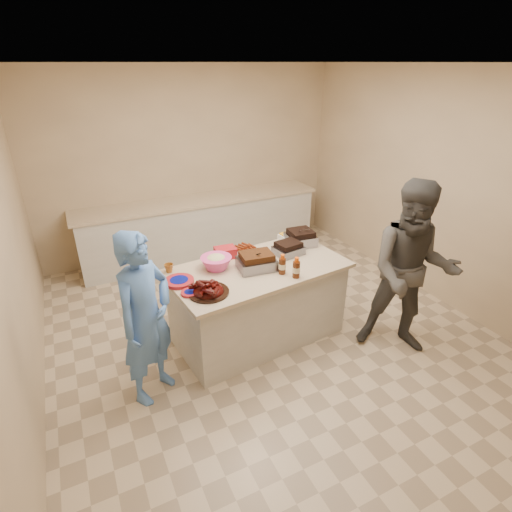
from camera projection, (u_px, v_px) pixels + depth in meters
name	position (u px, v px, depth m)	size (l,w,h in m)	color
room	(268.00, 331.00, 4.45)	(4.50, 5.00, 2.70)	#CBAF86
back_counter	(202.00, 227.00, 6.03)	(3.60, 0.64, 0.90)	beige
island	(258.00, 335.00, 4.38)	(1.79, 0.94, 0.85)	beige
rib_platter	(209.00, 293.00, 3.56)	(0.37, 0.37, 0.15)	#440906
pulled_pork_tray	(257.00, 269.00, 3.98)	(0.36, 0.28, 0.11)	#47230F
brisket_tray	(288.00, 254.00, 4.28)	(0.29, 0.24, 0.09)	black
roasting_pan	(300.00, 244.00, 4.51)	(0.29, 0.29, 0.12)	gray
coleslaw_bowl	(217.00, 268.00, 3.98)	(0.31, 0.31, 0.21)	#E74897
sausage_plate	(246.00, 252.00, 4.32)	(0.29, 0.29, 0.05)	silver
mac_cheese_dish	(293.00, 239.00, 4.64)	(0.30, 0.22, 0.08)	yellow
bbq_bottle_a	(282.00, 274.00, 3.89)	(0.07, 0.07, 0.20)	#461E0C
bbq_bottle_b	(296.00, 277.00, 3.82)	(0.07, 0.07, 0.21)	#461E0C
mustard_bottle	(240.00, 263.00, 4.08)	(0.04, 0.04, 0.12)	#D39508
sauce_bowl	(253.00, 260.00, 4.15)	(0.14, 0.05, 0.14)	silver
plate_stack_large	(179.00, 283.00, 3.72)	(0.28, 0.28, 0.03)	#A81A22
plate_stack_small	(190.00, 294.00, 3.55)	(0.16, 0.16, 0.02)	#A81A22
plastic_cup	(169.00, 272.00, 3.92)	(0.09, 0.09, 0.09)	#94571E
basket_stack	(226.00, 257.00, 4.21)	(0.22, 0.16, 0.11)	#A81A22
guest_blue	(156.00, 390.00, 3.66)	(0.57, 1.57, 0.38)	#5285D6
guest_gray	(397.00, 345.00, 4.22)	(0.87, 1.78, 0.68)	#494742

